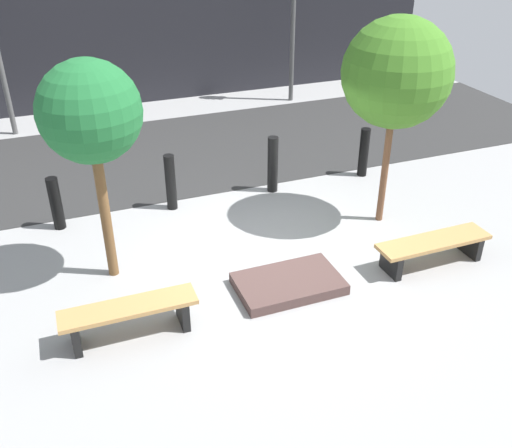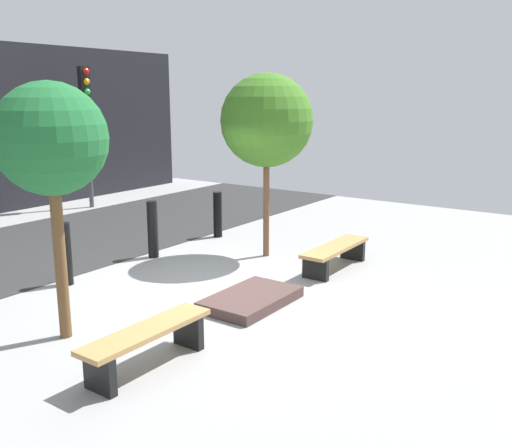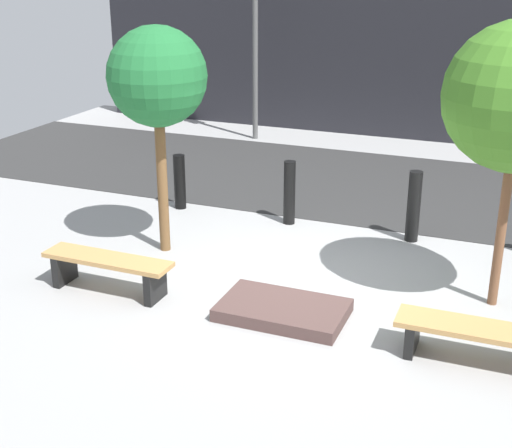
% 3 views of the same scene
% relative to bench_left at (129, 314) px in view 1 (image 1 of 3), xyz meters
% --- Properties ---
extents(ground_plane, '(18.00, 18.00, 0.00)m').
position_rel_bench_left_xyz_m(ground_plane, '(2.29, 1.08, -0.34)').
color(ground_plane, '#959595').
extents(road_strip, '(18.00, 4.40, 0.01)m').
position_rel_bench_left_xyz_m(road_strip, '(2.29, 5.62, -0.33)').
color(road_strip, '#2D2D2D').
rests_on(road_strip, ground).
extents(building_facade, '(16.20, 0.50, 4.34)m').
position_rel_bench_left_xyz_m(building_facade, '(2.29, 9.61, 1.83)').
color(building_facade, black).
rests_on(building_facade, ground).
extents(bench_left, '(1.72, 0.43, 0.47)m').
position_rel_bench_left_xyz_m(bench_left, '(0.00, 0.00, 0.00)').
color(bench_left, black).
rests_on(bench_left, ground).
extents(bench_right, '(1.80, 0.47, 0.43)m').
position_rel_bench_left_xyz_m(bench_right, '(4.57, -0.00, -0.03)').
color(bench_right, black).
rests_on(bench_right, ground).
extents(planter_bed, '(1.49, 0.92, 0.16)m').
position_rel_bench_left_xyz_m(planter_bed, '(2.29, 0.20, -0.26)').
color(planter_bed, '#4E3834').
rests_on(planter_bed, ground).
extents(tree_behind_left_bench, '(1.36, 1.36, 3.19)m').
position_rel_bench_left_xyz_m(tree_behind_left_bench, '(0.00, 1.48, 2.14)').
color(tree_behind_left_bench, brown).
rests_on(tree_behind_left_bench, ground).
extents(tree_behind_right_bench, '(1.70, 1.70, 3.41)m').
position_rel_bench_left_xyz_m(tree_behind_right_bench, '(4.57, 1.48, 2.21)').
color(tree_behind_right_bench, brown).
rests_on(tree_behind_right_bench, ground).
extents(bollard_far_left, '(0.19, 0.19, 0.92)m').
position_rel_bench_left_xyz_m(bollard_far_left, '(-0.64, 3.17, 0.12)').
color(bollard_far_left, black).
rests_on(bollard_far_left, ground).
extents(bollard_left, '(0.18, 0.18, 1.03)m').
position_rel_bench_left_xyz_m(bollard_left, '(1.31, 3.17, 0.18)').
color(bollard_left, black).
rests_on(bollard_left, ground).
extents(bollard_center, '(0.20, 0.20, 1.08)m').
position_rel_bench_left_xyz_m(bollard_center, '(3.26, 3.17, 0.20)').
color(bollard_center, black).
rests_on(bollard_center, ground).
extents(bollard_right, '(0.19, 0.19, 0.98)m').
position_rel_bench_left_xyz_m(bollard_right, '(5.21, 3.17, 0.15)').
color(bollard_right, black).
rests_on(bollard_right, ground).
extents(traffic_light_mid_west, '(0.28, 0.27, 3.74)m').
position_rel_bench_left_xyz_m(traffic_light_mid_west, '(5.85, 8.10, 2.24)').
color(traffic_light_mid_west, '#4C4C4C').
rests_on(traffic_light_mid_west, ground).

